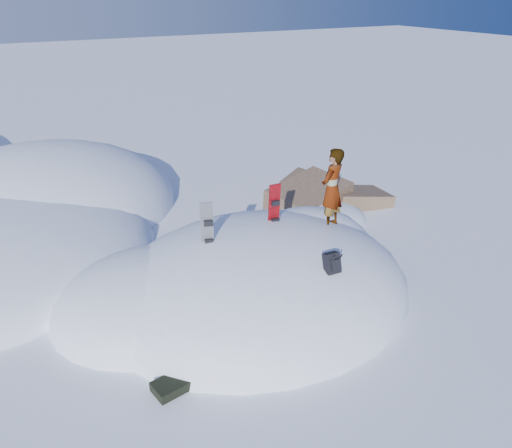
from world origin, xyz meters
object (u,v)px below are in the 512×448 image
backpack (332,263)px  person (332,189)px  snowboard_red (274,213)px  snowboard_dark (208,234)px

backpack → person: 2.23m
snowboard_red → snowboard_dark: snowboard_red is taller
backpack → snowboard_red: bearing=94.5°
snowboard_red → person: size_ratio=0.78×
backpack → person: person is taller
backpack → snowboard_dark: bearing=134.6°
snowboard_red → snowboard_dark: bearing=-170.5°
snowboard_dark → person: size_ratio=0.76×
snowboard_dark → backpack: size_ratio=2.96×
snowboard_red → snowboard_dark: size_ratio=1.02×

